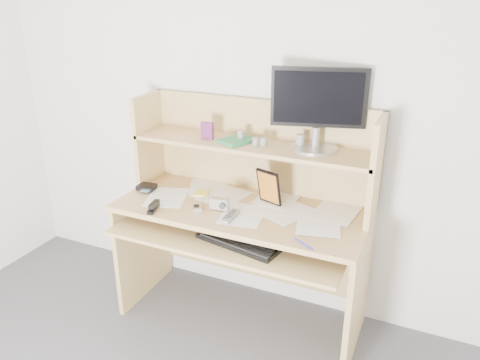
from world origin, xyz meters
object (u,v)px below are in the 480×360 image
at_px(keyboard, 239,241).
at_px(tv_remote, 230,216).
at_px(monitor, 318,106).
at_px(desk, 246,211).
at_px(game_case, 269,187).

bearing_deg(keyboard, tv_remote, 150.84).
distance_m(keyboard, monitor, 0.82).
distance_m(desk, keyboard, 0.31).
bearing_deg(game_case, tv_remote, -99.22).
xyz_separation_m(desk, game_case, (0.13, 0.02, 0.16)).
distance_m(desk, monitor, 0.72).
height_order(tv_remote, game_case, game_case).
relative_size(keyboard, game_case, 2.33).
distance_m(desk, game_case, 0.21).
bearing_deg(keyboard, monitor, 69.13).
distance_m(keyboard, game_case, 0.37).
bearing_deg(monitor, tv_remote, -149.22).
bearing_deg(monitor, keyboard, -137.08).
height_order(desk, tv_remote, desk).
bearing_deg(game_case, monitor, 45.51).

